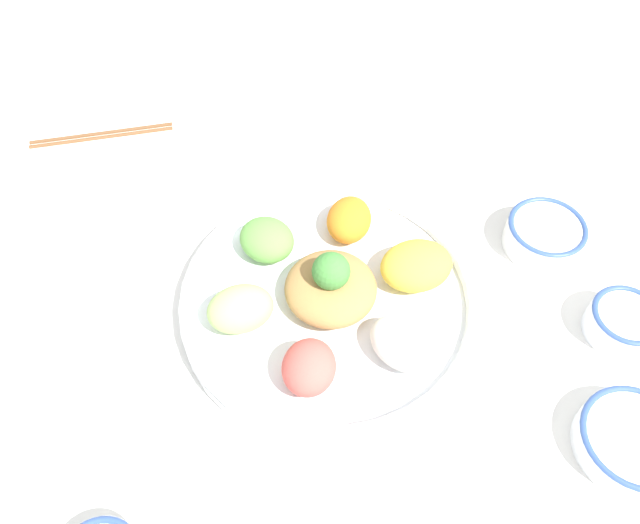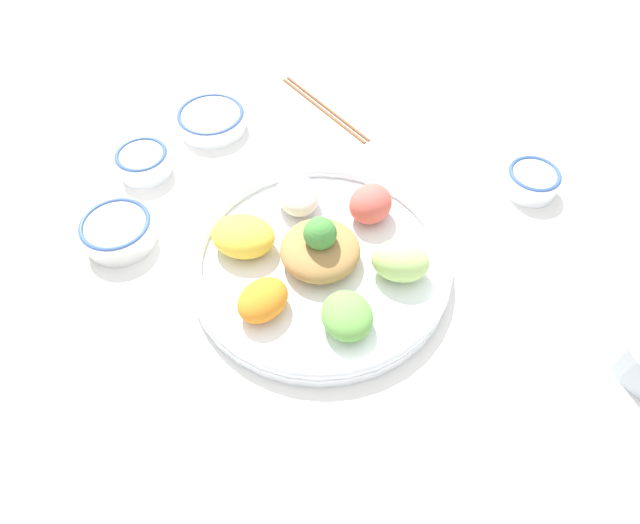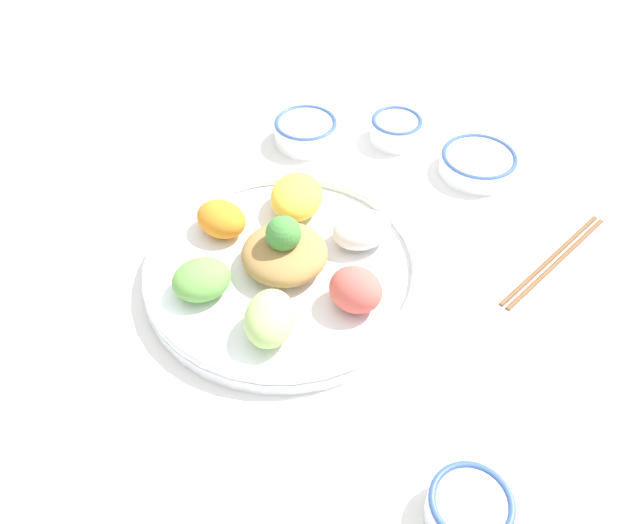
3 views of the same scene
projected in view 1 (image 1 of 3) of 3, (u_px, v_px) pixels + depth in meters
The scene contains 7 objects.
ground_plane at pixel (308, 295), 0.81m from camera, with size 2.40×2.40×0.00m, color white.
salad_platter at pixel (331, 296), 0.78m from camera, with size 0.38×0.38×0.10m.
sauce_bowl_red at pixel (624, 321), 0.76m from camera, with size 0.09×0.09×0.04m.
sauce_bowl_dark at pixel (632, 441), 0.67m from camera, with size 0.12×0.12×0.03m.
rice_bowl_plain at pixel (545, 234), 0.84m from camera, with size 0.10×0.10×0.04m.
chopsticks_pair_far at pixel (102, 134), 0.99m from camera, with size 0.20×0.12×0.01m.
serving_spoon_main at pixel (511, 109), 1.02m from camera, with size 0.14×0.07×0.01m.
Camera 1 is at (0.14, -0.42, 0.68)m, focal length 35.00 mm.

